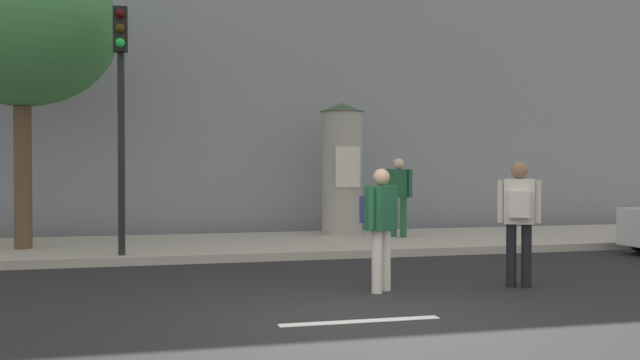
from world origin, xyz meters
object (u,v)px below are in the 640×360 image
traffic_light (121,89)px  pedestrian_tallest (519,212)px  pedestrian_in_red_top (398,190)px  street_tree (22,27)px  poster_column (342,168)px  pedestrian_near_pole (380,218)px

traffic_light → pedestrian_tallest: bearing=-34.4°
traffic_light → pedestrian_in_red_top: bearing=18.3°
street_tree → pedestrian_tallest: size_ratio=3.22×
poster_column → pedestrian_near_pole: bearing=-101.4°
poster_column → pedestrian_in_red_top: size_ratio=1.74×
traffic_light → pedestrian_tallest: size_ratio=2.42×
street_tree → pedestrian_tallest: bearing=-36.2°
street_tree → pedestrian_tallest: 9.54m
pedestrian_tallest → pedestrian_in_red_top: size_ratio=1.02×
pedestrian_near_pole → pedestrian_in_red_top: 5.94m
street_tree → pedestrian_near_pole: 8.06m
street_tree → pedestrian_in_red_top: 8.19m
street_tree → pedestrian_near_pole: (5.26, -5.15, -3.28)m
poster_column → street_tree: street_tree is taller
street_tree → pedestrian_tallest: street_tree is taller
street_tree → pedestrian_in_red_top: (7.57, 0.32, -3.10)m
poster_column → street_tree: bearing=-169.1°
pedestrian_near_pole → pedestrian_in_red_top: pedestrian_in_red_top is taller
pedestrian_tallest → poster_column: bearing=96.0°
traffic_light → pedestrian_near_pole: traffic_light is taller
street_tree → pedestrian_near_pole: bearing=-44.4°
poster_column → pedestrian_tallest: size_ratio=1.70×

